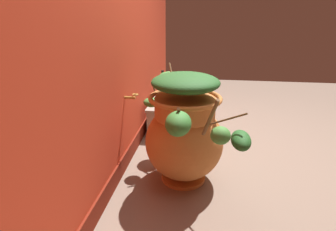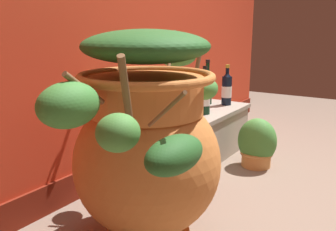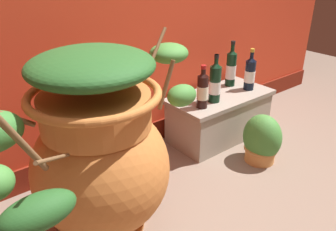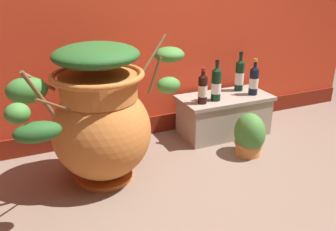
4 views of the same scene
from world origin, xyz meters
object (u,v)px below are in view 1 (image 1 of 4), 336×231
terracotta_urn (184,130)px  wine_bottle_back (171,97)px  potted_shrub (200,117)px  wine_bottle_left (163,86)px  wine_bottle_middle (170,93)px  wine_bottle_right (174,86)px

terracotta_urn → wine_bottle_back: terracotta_urn is taller
potted_shrub → wine_bottle_left: bearing=66.3°
wine_bottle_left → wine_bottle_middle: size_ratio=1.04×
wine_bottle_right → potted_shrub: 0.55m
terracotta_urn → potted_shrub: terracotta_urn is taller
wine_bottle_middle → wine_bottle_right: wine_bottle_middle is taller
wine_bottle_left → wine_bottle_middle: 0.35m
wine_bottle_left → wine_bottle_middle: (-0.32, -0.14, -0.00)m
terracotta_urn → wine_bottle_right: 1.40m
terracotta_urn → wine_bottle_back: bearing=14.7°
wine_bottle_middle → wine_bottle_right: size_ratio=1.07×
wine_bottle_right → potted_shrub: (-0.27, -0.36, -0.32)m
wine_bottle_left → potted_shrub: 0.64m
wine_bottle_left → wine_bottle_back: bearing=-160.1°
wine_bottle_middle → wine_bottle_back: 0.14m
wine_bottle_left → wine_bottle_right: size_ratio=1.11×
terracotta_urn → wine_bottle_middle: size_ratio=3.69×
wine_bottle_left → wine_bottle_back: wine_bottle_left is taller
wine_bottle_middle → wine_bottle_right: (0.37, 0.00, -0.01)m
terracotta_urn → wine_bottle_back: size_ratio=4.22×
wine_bottle_right → potted_shrub: size_ratio=0.92×
wine_bottle_middle → potted_shrub: (0.10, -0.36, -0.33)m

